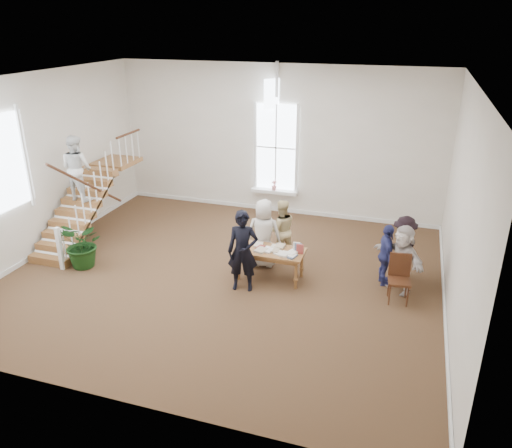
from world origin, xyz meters
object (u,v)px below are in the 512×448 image
(elderly_woman, at_px, (264,233))
(police_officer, at_px, (243,251))
(floor_plant, at_px, (83,244))
(woman_cluster_a, at_px, (386,255))
(woman_cluster_c, at_px, (402,259))
(library_table, at_px, (271,253))
(person_yellow, at_px, (281,230))
(side_chair, at_px, (399,275))
(woman_cluster_b, at_px, (403,248))

(elderly_woman, bearing_deg, police_officer, 79.45)
(elderly_woman, height_order, floor_plant, elderly_woman)
(woman_cluster_a, distance_m, woman_cluster_c, 0.40)
(library_table, relative_size, woman_cluster_c, 1.00)
(person_yellow, relative_size, floor_plant, 1.29)
(side_chair, bearing_deg, library_table, 171.73)
(police_officer, xyz_separation_m, person_yellow, (0.40, 1.75, -0.15))
(person_yellow, relative_size, woman_cluster_a, 1.07)
(woman_cluster_b, bearing_deg, floor_plant, -50.20)
(elderly_woman, relative_size, side_chair, 1.61)
(library_table, relative_size, woman_cluster_a, 1.07)
(police_officer, relative_size, woman_cluster_a, 1.28)
(woman_cluster_c, xyz_separation_m, floor_plant, (-7.40, -1.18, -0.18))
(person_yellow, xyz_separation_m, woman_cluster_b, (2.96, -0.11, -0.02))
(library_table, xyz_separation_m, elderly_woman, (-0.37, 0.60, 0.20))
(woman_cluster_a, height_order, woman_cluster_c, woman_cluster_c)
(library_table, relative_size, elderly_woman, 0.92)
(library_table, bearing_deg, side_chair, -1.15)
(person_yellow, bearing_deg, police_officer, 49.35)
(woman_cluster_a, bearing_deg, library_table, 85.83)
(police_officer, distance_m, woman_cluster_a, 3.24)
(elderly_woman, xyz_separation_m, side_chair, (3.25, -0.67, -0.26))
(elderly_woman, distance_m, woman_cluster_c, 3.27)
(woman_cluster_a, relative_size, woman_cluster_c, 0.93)
(person_yellow, height_order, woman_cluster_a, person_yellow)
(library_table, height_order, woman_cluster_a, woman_cluster_a)
(woman_cluster_b, xyz_separation_m, floor_plant, (-7.40, -1.83, -0.16))
(woman_cluster_b, bearing_deg, woman_cluster_a, -11.72)
(side_chair, bearing_deg, woman_cluster_a, 111.84)
(woman_cluster_c, distance_m, side_chair, 0.45)
(woman_cluster_a, xyz_separation_m, side_chair, (0.34, -0.61, -0.14))
(woman_cluster_a, xyz_separation_m, floor_plant, (-7.05, -1.38, -0.13))
(woman_cluster_a, bearing_deg, person_yellow, 61.71)
(side_chair, bearing_deg, elderly_woman, 161.43)
(library_table, xyz_separation_m, side_chair, (2.88, -0.07, -0.06))
(person_yellow, relative_size, woman_cluster_c, 1.00)
(floor_plant, bearing_deg, woman_cluster_b, 13.88)
(library_table, height_order, woman_cluster_b, woman_cluster_b)
(elderly_woman, bearing_deg, woman_cluster_c, 169.51)
(elderly_woman, xyz_separation_m, floor_plant, (-4.14, -1.44, -0.25))
(library_table, distance_m, woman_cluster_b, 3.06)
(police_officer, xyz_separation_m, elderly_woman, (0.10, 1.25, -0.08))
(woman_cluster_b, bearing_deg, side_chair, 25.33)
(floor_plant, xyz_separation_m, side_chair, (7.39, 0.77, -0.01))
(library_table, relative_size, woman_cluster_b, 1.02)
(library_table, height_order, police_officer, police_officer)
(elderly_woman, distance_m, floor_plant, 4.39)
(side_chair, bearing_deg, person_yellow, 151.44)
(woman_cluster_a, relative_size, side_chair, 1.38)
(woman_cluster_b, bearing_deg, person_yellow, -66.15)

